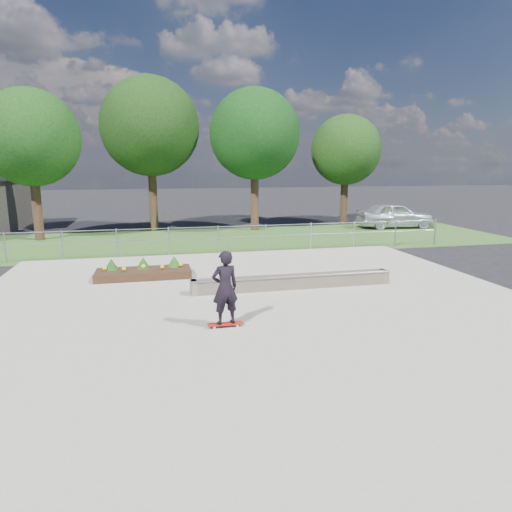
{
  "coord_description": "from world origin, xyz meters",
  "views": [
    {
      "loc": [
        -2.63,
        -10.82,
        3.65
      ],
      "look_at": [
        0.2,
        1.5,
        1.1
      ],
      "focal_mm": 32.0,
      "sensor_mm": 36.0,
      "label": 1
    }
  ],
  "objects": [
    {
      "name": "grass_verge",
      "position": [
        0.0,
        11.0,
        0.01
      ],
      "size": [
        30.0,
        8.0,
        0.02
      ],
      "primitive_type": "cube",
      "color": "#305522",
      "rests_on": "ground"
    },
    {
      "name": "grind_ledge",
      "position": [
        1.34,
        1.59,
        0.26
      ],
      "size": [
        6.0,
        0.44,
        0.43
      ],
      "color": "brown",
      "rests_on": "concrete_slab"
    },
    {
      "name": "parked_car",
      "position": [
        11.13,
        13.07,
        0.75
      ],
      "size": [
        4.51,
        2.11,
        1.49
      ],
      "primitive_type": "imported",
      "rotation": [
        0.0,
        0.0,
        1.49
      ],
      "color": "silver",
      "rests_on": "ground"
    },
    {
      "name": "tree_mid_left",
      "position": [
        -2.5,
        15.0,
        5.61
      ],
      "size": [
        5.25,
        5.25,
        8.25
      ],
      "color": "black",
      "rests_on": "ground"
    },
    {
      "name": "skateboarder",
      "position": [
        -1.12,
        -1.18,
        0.97
      ],
      "size": [
        0.8,
        0.51,
        1.75
      ],
      "color": "silver",
      "rests_on": "concrete_slab"
    },
    {
      "name": "fence",
      "position": [
        0.0,
        7.5,
        0.77
      ],
      "size": [
        20.06,
        0.06,
        1.2
      ],
      "color": "gray",
      "rests_on": "ground"
    },
    {
      "name": "tree_mid_right",
      "position": [
        3.0,
        14.0,
        5.23
      ],
      "size": [
        4.9,
        4.9,
        7.7
      ],
      "color": "#382116",
      "rests_on": "ground"
    },
    {
      "name": "planter_bed",
      "position": [
        -2.96,
        4.0,
        0.24
      ],
      "size": [
        3.0,
        1.2,
        0.61
      ],
      "color": "black",
      "rests_on": "concrete_slab"
    },
    {
      "name": "ground",
      "position": [
        0.0,
        0.0,
        0.0
      ],
      "size": [
        120.0,
        120.0,
        0.0
      ],
      "primitive_type": "plane",
      "color": "black",
      "rests_on": "ground"
    },
    {
      "name": "tree_far_left",
      "position": [
        -8.0,
        13.0,
        4.85
      ],
      "size": [
        4.55,
        4.55,
        7.15
      ],
      "color": "#341E15",
      "rests_on": "ground"
    },
    {
      "name": "concrete_slab",
      "position": [
        0.0,
        0.0,
        0.03
      ],
      "size": [
        15.0,
        15.0,
        0.06
      ],
      "primitive_type": "cube",
      "color": "#9F9B8D",
      "rests_on": "ground"
    },
    {
      "name": "tree_far_right",
      "position": [
        9.0,
        15.5,
        4.48
      ],
      "size": [
        4.2,
        4.2,
        6.6
      ],
      "color": "black",
      "rests_on": "ground"
    }
  ]
}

